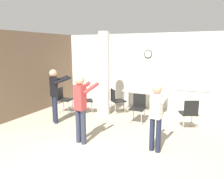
{
  "coord_description": "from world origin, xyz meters",
  "views": [
    {
      "loc": [
        2.29,
        -2.93,
        2.29
      ],
      "look_at": [
        -0.2,
        2.29,
        1.17
      ],
      "focal_mm": 35.0,
      "sensor_mm": 36.0,
      "label": 1
    }
  ],
  "objects_px": {
    "person_watching_back": "(55,92)",
    "person_playing_side": "(156,112)",
    "folding_table": "(145,92)",
    "person_playing_front": "(81,104)",
    "chair_table_left": "(116,99)",
    "bottle_on_table": "(137,87)",
    "chair_table_front": "(138,106)",
    "chair_mid_room": "(189,112)",
    "chair_near_pillar": "(84,99)",
    "chair_by_left_wall": "(64,98)"
  },
  "relations": [
    {
      "from": "chair_by_left_wall",
      "to": "chair_mid_room",
      "type": "relative_size",
      "value": 1.0
    },
    {
      "from": "folding_table",
      "to": "bottle_on_table",
      "type": "height_order",
      "value": "bottle_on_table"
    },
    {
      "from": "chair_by_left_wall",
      "to": "folding_table",
      "type": "bearing_deg",
      "value": 26.8
    },
    {
      "from": "chair_mid_room",
      "to": "person_watching_back",
      "type": "relative_size",
      "value": 0.53
    },
    {
      "from": "person_playing_front",
      "to": "folding_table",
      "type": "bearing_deg",
      "value": 80.12
    },
    {
      "from": "chair_near_pillar",
      "to": "person_watching_back",
      "type": "xyz_separation_m",
      "value": [
        -0.25,
        -1.22,
        0.46
      ]
    },
    {
      "from": "folding_table",
      "to": "person_watching_back",
      "type": "distance_m",
      "value": 3.17
    },
    {
      "from": "chair_near_pillar",
      "to": "folding_table",
      "type": "bearing_deg",
      "value": 31.79
    },
    {
      "from": "folding_table",
      "to": "chair_table_left",
      "type": "height_order",
      "value": "chair_table_left"
    },
    {
      "from": "chair_table_left",
      "to": "person_playing_side",
      "type": "height_order",
      "value": "person_playing_side"
    },
    {
      "from": "bottle_on_table",
      "to": "person_playing_front",
      "type": "distance_m",
      "value": 3.3
    },
    {
      "from": "chair_near_pillar",
      "to": "chair_table_front",
      "type": "relative_size",
      "value": 1.0
    },
    {
      "from": "chair_mid_room",
      "to": "person_playing_front",
      "type": "relative_size",
      "value": 0.52
    },
    {
      "from": "folding_table",
      "to": "person_playing_side",
      "type": "xyz_separation_m",
      "value": [
        1.15,
        -2.91,
        0.2
      ]
    },
    {
      "from": "folding_table",
      "to": "bottle_on_table",
      "type": "distance_m",
      "value": 0.36
    },
    {
      "from": "chair_table_front",
      "to": "person_playing_front",
      "type": "height_order",
      "value": "person_playing_front"
    },
    {
      "from": "folding_table",
      "to": "chair_table_left",
      "type": "distance_m",
      "value": 1.08
    },
    {
      "from": "person_playing_side",
      "to": "person_playing_front",
      "type": "height_order",
      "value": "person_playing_front"
    },
    {
      "from": "folding_table",
      "to": "person_watching_back",
      "type": "xyz_separation_m",
      "value": [
        -2.09,
        -2.36,
        0.27
      ]
    },
    {
      "from": "chair_mid_room",
      "to": "person_playing_side",
      "type": "relative_size",
      "value": 0.57
    },
    {
      "from": "folding_table",
      "to": "chair_table_front",
      "type": "distance_m",
      "value": 1.27
    },
    {
      "from": "chair_table_front",
      "to": "person_watching_back",
      "type": "xyz_separation_m",
      "value": [
        -2.27,
        -1.12,
        0.46
      ]
    },
    {
      "from": "chair_mid_room",
      "to": "chair_table_front",
      "type": "distance_m",
      "value": 1.5
    },
    {
      "from": "chair_mid_room",
      "to": "chair_table_front",
      "type": "height_order",
      "value": "same"
    },
    {
      "from": "chair_table_front",
      "to": "chair_near_pillar",
      "type": "bearing_deg",
      "value": 177.25
    },
    {
      "from": "folding_table",
      "to": "chair_by_left_wall",
      "type": "relative_size",
      "value": 1.75
    },
    {
      "from": "chair_table_left",
      "to": "chair_table_front",
      "type": "distance_m",
      "value": 1.12
    },
    {
      "from": "bottle_on_table",
      "to": "person_watching_back",
      "type": "distance_m",
      "value": 2.99
    },
    {
      "from": "person_watching_back",
      "to": "person_playing_side",
      "type": "height_order",
      "value": "person_watching_back"
    },
    {
      "from": "folding_table",
      "to": "chair_table_left",
      "type": "bearing_deg",
      "value": -139.23
    },
    {
      "from": "chair_by_left_wall",
      "to": "person_watching_back",
      "type": "relative_size",
      "value": 0.53
    },
    {
      "from": "person_playing_side",
      "to": "chair_by_left_wall",
      "type": "bearing_deg",
      "value": 157.05
    },
    {
      "from": "folding_table",
      "to": "person_playing_front",
      "type": "distance_m",
      "value": 3.32
    },
    {
      "from": "chair_near_pillar",
      "to": "chair_by_left_wall",
      "type": "height_order",
      "value": "same"
    },
    {
      "from": "chair_near_pillar",
      "to": "person_playing_side",
      "type": "relative_size",
      "value": 0.57
    },
    {
      "from": "chair_by_left_wall",
      "to": "person_playing_front",
      "type": "bearing_deg",
      "value": -43.56
    },
    {
      "from": "chair_by_left_wall",
      "to": "person_playing_side",
      "type": "relative_size",
      "value": 0.57
    },
    {
      "from": "chair_table_left",
      "to": "chair_by_left_wall",
      "type": "xyz_separation_m",
      "value": [
        -1.8,
        -0.62,
        0.0
      ]
    },
    {
      "from": "chair_mid_room",
      "to": "chair_near_pillar",
      "type": "bearing_deg",
      "value": 178.84
    },
    {
      "from": "person_watching_back",
      "to": "person_playing_side",
      "type": "relative_size",
      "value": 1.08
    },
    {
      "from": "bottle_on_table",
      "to": "chair_mid_room",
      "type": "height_order",
      "value": "bottle_on_table"
    },
    {
      "from": "chair_table_left",
      "to": "chair_table_front",
      "type": "relative_size",
      "value": 1.0
    },
    {
      "from": "chair_table_left",
      "to": "person_watching_back",
      "type": "xyz_separation_m",
      "value": [
        -1.29,
        -1.67,
        0.46
      ]
    },
    {
      "from": "bottle_on_table",
      "to": "person_playing_front",
      "type": "bearing_deg",
      "value": -94.27
    },
    {
      "from": "person_playing_side",
      "to": "chair_table_left",
      "type": "bearing_deg",
      "value": 131.49
    },
    {
      "from": "folding_table",
      "to": "chair_mid_room",
      "type": "bearing_deg",
      "value": -36.06
    },
    {
      "from": "person_watching_back",
      "to": "chair_table_front",
      "type": "bearing_deg",
      "value": 26.31
    },
    {
      "from": "chair_near_pillar",
      "to": "person_playing_side",
      "type": "xyz_separation_m",
      "value": [
        3.0,
        -1.76,
        0.39
      ]
    },
    {
      "from": "folding_table",
      "to": "bottle_on_table",
      "type": "bearing_deg",
      "value": 174.02
    },
    {
      "from": "chair_by_left_wall",
      "to": "person_playing_side",
      "type": "xyz_separation_m",
      "value": [
        3.76,
        -1.59,
        0.39
      ]
    }
  ]
}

